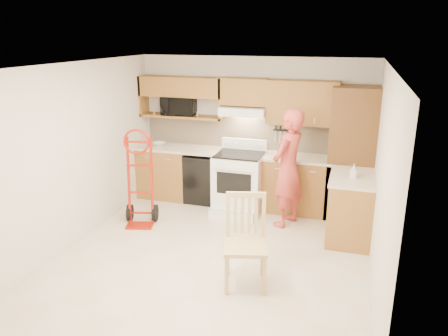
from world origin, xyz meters
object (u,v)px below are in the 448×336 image
at_px(range, 238,178).
at_px(microwave, 179,106).
at_px(dining_chair, 246,243).
at_px(hand_truck, 139,183).
at_px(person, 288,169).

bearing_deg(range, microwave, 160.04).
distance_m(range, dining_chair, 2.27).
bearing_deg(hand_truck, microwave, 70.22).
xyz_separation_m(microwave, range, (1.20, -0.43, -1.07)).
height_order(range, hand_truck, hand_truck).
xyz_separation_m(range, hand_truck, (-1.31, -0.95, 0.10)).
relative_size(person, hand_truck, 1.33).
bearing_deg(hand_truck, range, 20.98).
xyz_separation_m(microwave, person, (2.05, -0.74, -0.74)).
bearing_deg(hand_truck, dining_chair, -46.42).
height_order(range, person, person).
height_order(microwave, person, person).
bearing_deg(hand_truck, person, 1.79).
relative_size(microwave, hand_truck, 0.43).
height_order(range, dining_chair, range).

